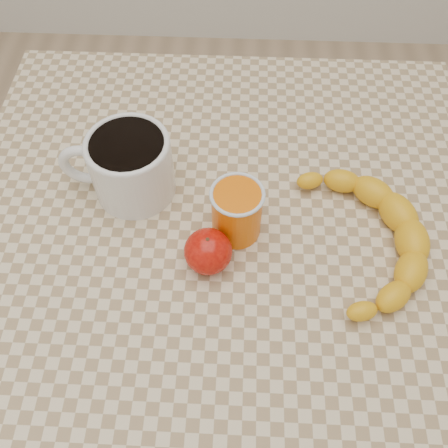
{
  "coord_description": "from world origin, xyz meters",
  "views": [
    {
      "loc": [
        0.02,
        -0.4,
        1.36
      ],
      "look_at": [
        0.0,
        0.0,
        0.77
      ],
      "focal_mm": 40.0,
      "sensor_mm": 36.0,
      "label": 1
    }
  ],
  "objects_px": {
    "apple": "(208,251)",
    "orange_juice_glass": "(237,211)",
    "coffee_mug": "(129,164)",
    "table": "(224,261)",
    "banana": "(366,237)"
  },
  "relations": [
    {
      "from": "table",
      "to": "banana",
      "type": "relative_size",
      "value": 2.6
    },
    {
      "from": "coffee_mug",
      "to": "banana",
      "type": "relative_size",
      "value": 0.55
    },
    {
      "from": "table",
      "to": "apple",
      "type": "height_order",
      "value": "apple"
    },
    {
      "from": "table",
      "to": "coffee_mug",
      "type": "height_order",
      "value": "coffee_mug"
    },
    {
      "from": "table",
      "to": "coffee_mug",
      "type": "bearing_deg",
      "value": 152.41
    },
    {
      "from": "table",
      "to": "apple",
      "type": "bearing_deg",
      "value": -110.05
    },
    {
      "from": "banana",
      "to": "orange_juice_glass",
      "type": "bearing_deg",
      "value": 168.98
    },
    {
      "from": "coffee_mug",
      "to": "apple",
      "type": "distance_m",
      "value": 0.18
    },
    {
      "from": "coffee_mug",
      "to": "orange_juice_glass",
      "type": "relative_size",
      "value": 1.95
    },
    {
      "from": "orange_juice_glass",
      "to": "banana",
      "type": "xyz_separation_m",
      "value": [
        0.18,
        -0.02,
        -0.02
      ]
    },
    {
      "from": "apple",
      "to": "orange_juice_glass",
      "type": "bearing_deg",
      "value": 57.41
    },
    {
      "from": "orange_juice_glass",
      "to": "banana",
      "type": "relative_size",
      "value": 0.28
    },
    {
      "from": "orange_juice_glass",
      "to": "apple",
      "type": "distance_m",
      "value": 0.07
    },
    {
      "from": "coffee_mug",
      "to": "banana",
      "type": "bearing_deg",
      "value": -14.7
    },
    {
      "from": "table",
      "to": "apple",
      "type": "xyz_separation_m",
      "value": [
        -0.02,
        -0.05,
        0.12
      ]
    }
  ]
}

